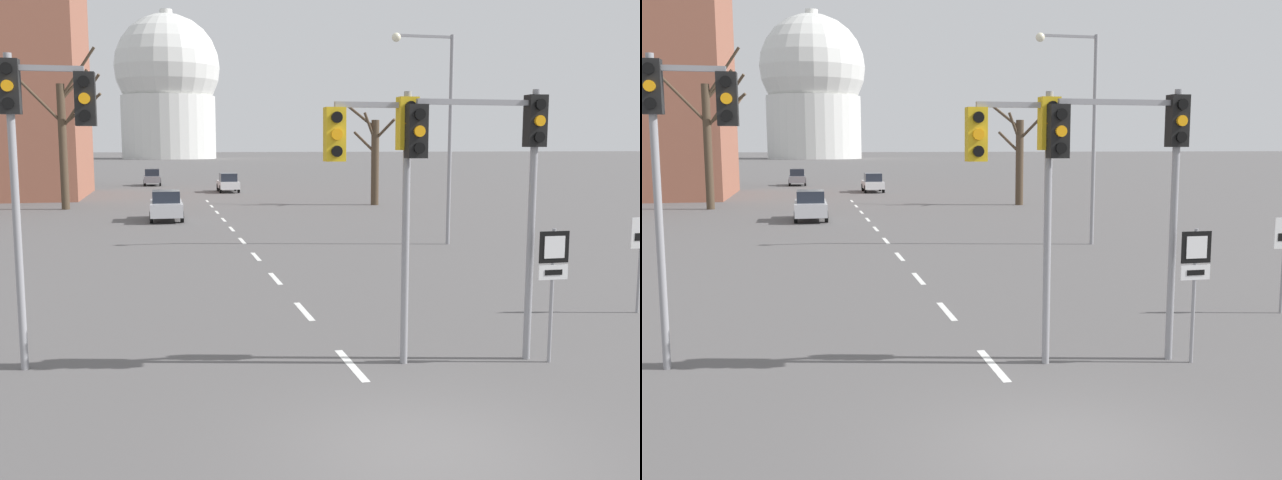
# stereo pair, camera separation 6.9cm
# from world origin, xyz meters

# --- Properties ---
(ground_plane) EXTENTS (800.00, 800.00, 0.00)m
(ground_plane) POSITION_xyz_m (0.00, 0.00, 0.00)
(ground_plane) COLOR #565454
(lane_stripe_0) EXTENTS (0.16, 2.00, 0.01)m
(lane_stripe_0) POSITION_xyz_m (0.00, 3.86, 0.00)
(lane_stripe_0) COLOR silver
(lane_stripe_0) RESTS_ON ground_plane
(lane_stripe_1) EXTENTS (0.16, 2.00, 0.01)m
(lane_stripe_1) POSITION_xyz_m (0.00, 8.36, 0.00)
(lane_stripe_1) COLOR silver
(lane_stripe_1) RESTS_ON ground_plane
(lane_stripe_2) EXTENTS (0.16, 2.00, 0.01)m
(lane_stripe_2) POSITION_xyz_m (0.00, 12.86, 0.00)
(lane_stripe_2) COLOR silver
(lane_stripe_2) RESTS_ON ground_plane
(lane_stripe_3) EXTENTS (0.16, 2.00, 0.01)m
(lane_stripe_3) POSITION_xyz_m (0.00, 17.36, 0.00)
(lane_stripe_3) COLOR silver
(lane_stripe_3) RESTS_ON ground_plane
(lane_stripe_4) EXTENTS (0.16, 2.00, 0.01)m
(lane_stripe_4) POSITION_xyz_m (0.00, 21.86, 0.00)
(lane_stripe_4) COLOR silver
(lane_stripe_4) RESTS_ON ground_plane
(lane_stripe_5) EXTENTS (0.16, 2.00, 0.01)m
(lane_stripe_5) POSITION_xyz_m (0.00, 26.36, 0.00)
(lane_stripe_5) COLOR silver
(lane_stripe_5) RESTS_ON ground_plane
(lane_stripe_6) EXTENTS (0.16, 2.00, 0.01)m
(lane_stripe_6) POSITION_xyz_m (0.00, 30.86, 0.00)
(lane_stripe_6) COLOR silver
(lane_stripe_6) RESTS_ON ground_plane
(lane_stripe_7) EXTENTS (0.16, 2.00, 0.01)m
(lane_stripe_7) POSITION_xyz_m (0.00, 35.36, 0.00)
(lane_stripe_7) COLOR silver
(lane_stripe_7) RESTS_ON ground_plane
(lane_stripe_8) EXTENTS (0.16, 2.00, 0.01)m
(lane_stripe_8) POSITION_xyz_m (0.00, 39.86, 0.00)
(lane_stripe_8) COLOR silver
(lane_stripe_8) RESTS_ON ground_plane
(lane_stripe_9) EXTENTS (0.16, 2.00, 0.01)m
(lane_stripe_9) POSITION_xyz_m (0.00, 44.36, 0.00)
(lane_stripe_9) COLOR silver
(lane_stripe_9) RESTS_ON ground_plane
(traffic_signal_near_right) EXTENTS (2.70, 0.34, 5.15)m
(traffic_signal_near_right) POSITION_xyz_m (2.62, 3.52, 3.93)
(traffic_signal_near_right) COLOR gray
(traffic_signal_near_right) RESTS_ON ground_plane
(traffic_signal_centre_tall) EXTENTS (1.73, 0.34, 5.10)m
(traffic_signal_centre_tall) POSITION_xyz_m (0.54, 3.78, 3.85)
(traffic_signal_centre_tall) COLOR gray
(traffic_signal_centre_tall) RESTS_ON ground_plane
(traffic_signal_near_left) EXTENTS (1.63, 0.34, 5.73)m
(traffic_signal_near_left) POSITION_xyz_m (-5.55, 4.97, 4.33)
(traffic_signal_near_left) COLOR gray
(traffic_signal_near_left) RESTS_ON ground_plane
(route_sign_post) EXTENTS (0.60, 0.08, 2.58)m
(route_sign_post) POSITION_xyz_m (3.75, 3.21, 1.76)
(route_sign_post) COLOR gray
(route_sign_post) RESTS_ON ground_plane
(street_lamp_right) EXTENTS (2.64, 0.36, 8.54)m
(street_lamp_right) POSITION_xyz_m (7.82, 18.97, 5.28)
(street_lamp_right) COLOR gray
(street_lamp_right) RESTS_ON ground_plane
(sedan_near_left) EXTENTS (1.78, 4.41, 1.66)m
(sedan_near_left) POSITION_xyz_m (-3.09, 31.22, 0.83)
(sedan_near_left) COLOR #B7B7BC
(sedan_near_left) RESTS_ON ground_plane
(sedan_near_right) EXTENTS (1.74, 4.56, 1.66)m
(sedan_near_right) POSITION_xyz_m (2.49, 54.30, 0.83)
(sedan_near_right) COLOR silver
(sedan_near_right) RESTS_ON ground_plane
(sedan_mid_centre) EXTENTS (1.72, 4.14, 1.70)m
(sedan_mid_centre) POSITION_xyz_m (-4.09, 66.12, 0.85)
(sedan_mid_centre) COLOR slate
(sedan_mid_centre) RESTS_ON ground_plane
(bare_tree_left_near) EXTENTS (5.33, 1.94, 10.24)m
(bare_tree_left_near) POSITION_xyz_m (-9.22, 39.43, 4.71)
(bare_tree_left_near) COLOR #473828
(bare_tree_left_near) RESTS_ON ground_plane
(bare_tree_right_near) EXTENTS (3.00, 3.13, 7.08)m
(bare_tree_right_near) POSITION_xyz_m (11.05, 38.54, 3.30)
(bare_tree_right_near) COLOR #473828
(bare_tree_right_near) RESTS_ON ground_plane
(bare_tree_left_far) EXTENTS (4.32, 3.39, 10.10)m
(bare_tree_left_far) POSITION_xyz_m (-10.06, 54.90, 5.14)
(bare_tree_left_far) COLOR #473828
(bare_tree_left_far) RESTS_ON ground_plane
(capitol_dome) EXTENTS (30.67, 30.67, 43.32)m
(capitol_dome) POSITION_xyz_m (0.00, 210.62, 21.10)
(capitol_dome) COLOR silver
(capitol_dome) RESTS_ON ground_plane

